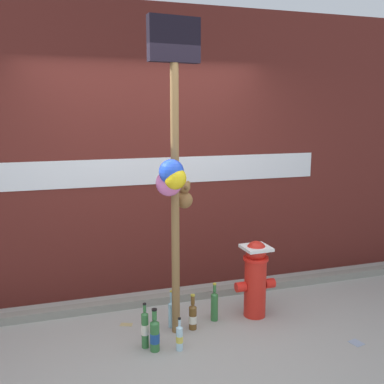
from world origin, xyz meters
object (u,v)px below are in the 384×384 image
object	(u,v)px
bottle_0	(180,337)
bottle_5	(171,313)
bottle_3	(155,334)
bottle_4	(145,329)
bottle_1	(214,305)
memorial_post	(174,152)
fire_hydrant	(255,277)
bottle_2	(193,316)

from	to	relation	value
bottle_0	bottle_5	size ratio (longest dim) A/B	0.80
bottle_3	bottle_4	xyz separation A→B (m)	(-0.07, 0.08, 0.02)
bottle_1	bottle_4	bearing A→B (deg)	-158.64
memorial_post	fire_hydrant	distance (m)	1.50
bottle_4	bottle_5	size ratio (longest dim) A/B	1.11
bottle_4	bottle_2	bearing A→B (deg)	20.87
bottle_1	bottle_2	distance (m)	0.27
memorial_post	fire_hydrant	xyz separation A→B (m)	(0.84, 0.13, -1.24)
fire_hydrant	bottle_3	xyz separation A→B (m)	(-1.07, -0.34, -0.25)
bottle_2	bottle_5	world-z (taller)	bottle_5
bottle_2	memorial_post	bearing A→B (deg)	-163.97
fire_hydrant	bottle_2	size ratio (longest dim) A/B	2.25
bottle_3	bottle_0	bearing A→B (deg)	-14.57
bottle_0	bottle_1	size ratio (longest dim) A/B	0.77
fire_hydrant	bottle_5	distance (m)	0.87
bottle_0	bottle_3	size ratio (longest dim) A/B	0.77
bottle_0	bottle_2	distance (m)	0.38
bottle_5	bottle_0	bearing A→B (deg)	-95.42
fire_hydrant	bottle_3	distance (m)	1.15
bottle_4	bottle_3	bearing A→B (deg)	-48.72
fire_hydrant	bottle_5	xyz separation A→B (m)	(-0.84, 0.02, -0.26)
memorial_post	bottle_5	distance (m)	1.50
bottle_0	bottle_1	distance (m)	0.62
bottle_0	bottle_4	xyz separation A→B (m)	(-0.27, 0.13, 0.06)
bottle_1	bottle_5	bearing A→B (deg)	-178.97
memorial_post	bottle_4	xyz separation A→B (m)	(-0.30, -0.13, -1.47)
fire_hydrant	bottle_4	world-z (taller)	fire_hydrant
memorial_post	bottle_2	xyz separation A→B (m)	(0.18, 0.05, -1.51)
bottle_1	fire_hydrant	bearing A→B (deg)	-3.32
fire_hydrant	bottle_5	size ratio (longest dim) A/B	2.11
memorial_post	bottle_3	distance (m)	1.52
bottle_1	bottle_3	xyz separation A→B (m)	(-0.66, -0.36, -0.01)
bottle_1	bottle_5	size ratio (longest dim) A/B	1.04
memorial_post	fire_hydrant	world-z (taller)	memorial_post
memorial_post	bottle_0	xyz separation A→B (m)	(-0.03, -0.26, -1.52)
memorial_post	bottle_5	size ratio (longest dim) A/B	7.60
bottle_4	bottle_5	xyz separation A→B (m)	(0.30, 0.28, -0.03)
bottle_0	bottle_4	bearing A→B (deg)	154.39
memorial_post	bottle_0	bearing A→B (deg)	-97.50
bottle_2	bottle_4	bearing A→B (deg)	-159.13
bottle_3	bottle_5	distance (m)	0.43
bottle_3	bottle_4	bearing A→B (deg)	131.28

